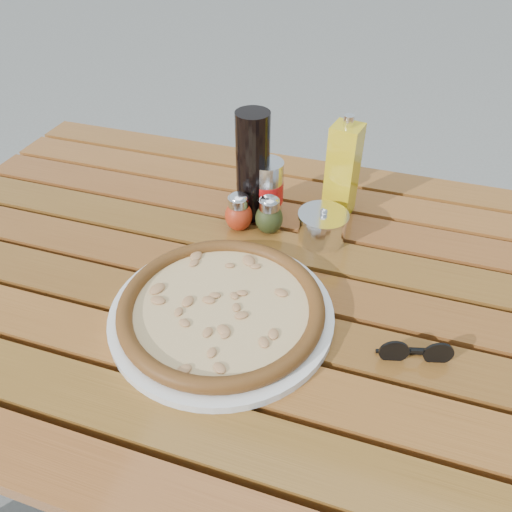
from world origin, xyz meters
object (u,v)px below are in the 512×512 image
(plate, at_px, (222,313))
(olive_oil_cruet, at_px, (343,170))
(table, at_px, (253,306))
(pepper_shaker, at_px, (239,212))
(dark_bottle, at_px, (253,167))
(soda_can, at_px, (267,190))
(sunglasses, at_px, (415,352))
(oregano_shaker, at_px, (269,215))
(parmesan_tin, at_px, (322,226))
(pizza, at_px, (221,307))

(plate, height_order, olive_oil_cruet, olive_oil_cruet)
(plate, bearing_deg, table, 81.79)
(pepper_shaker, relative_size, dark_bottle, 0.37)
(soda_can, relative_size, olive_oil_cruet, 0.57)
(table, bearing_deg, pepper_shaker, 119.03)
(table, distance_m, sunglasses, 0.32)
(dark_bottle, bearing_deg, plate, -81.42)
(oregano_shaker, bearing_deg, table, -85.17)
(parmesan_tin, bearing_deg, dark_bottle, 164.82)
(plate, relative_size, dark_bottle, 1.64)
(soda_can, bearing_deg, pizza, -86.55)
(pizza, height_order, pepper_shaker, pepper_shaker)
(table, xyz_separation_m, soda_can, (-0.03, 0.19, 0.13))
(plate, height_order, pepper_shaker, pepper_shaker)
(olive_oil_cruet, bearing_deg, oregano_shaker, -136.09)
(dark_bottle, bearing_deg, table, -71.98)
(table, distance_m, pizza, 0.15)
(soda_can, bearing_deg, parmesan_tin, -21.19)
(table, distance_m, olive_oil_cruet, 0.32)
(oregano_shaker, xyz_separation_m, soda_can, (-0.02, 0.06, 0.02))
(pizza, xyz_separation_m, olive_oil_cruet, (0.12, 0.36, 0.07))
(pizza, xyz_separation_m, dark_bottle, (-0.04, 0.29, 0.09))
(dark_bottle, bearing_deg, pepper_shaker, -100.83)
(soda_can, height_order, olive_oil_cruet, olive_oil_cruet)
(soda_can, xyz_separation_m, olive_oil_cruet, (0.14, 0.06, 0.04))
(table, relative_size, pepper_shaker, 17.07)
(pizza, relative_size, parmesan_tin, 3.82)
(plate, xyz_separation_m, sunglasses, (0.30, 0.01, 0.01))
(plate, xyz_separation_m, soda_can, (-0.02, 0.30, 0.05))
(dark_bottle, xyz_separation_m, parmesan_tin, (0.15, -0.04, -0.08))
(olive_oil_cruet, xyz_separation_m, parmesan_tin, (-0.01, -0.11, -0.07))
(oregano_shaker, distance_m, parmesan_tin, 0.10)
(pizza, bearing_deg, table, 81.79)
(pizza, xyz_separation_m, sunglasses, (0.30, 0.01, -0.01))
(pizza, distance_m, sunglasses, 0.30)
(dark_bottle, xyz_separation_m, olive_oil_cruet, (0.16, 0.06, -0.01))
(pepper_shaker, relative_size, sunglasses, 0.75)
(dark_bottle, height_order, olive_oil_cruet, dark_bottle)
(pizza, relative_size, oregano_shaker, 5.53)
(table, relative_size, sunglasses, 12.77)
(dark_bottle, height_order, soda_can, dark_bottle)
(oregano_shaker, xyz_separation_m, olive_oil_cruet, (0.12, 0.11, 0.06))
(sunglasses, bearing_deg, pepper_shaker, 132.39)
(oregano_shaker, height_order, sunglasses, oregano_shaker)
(soda_can, height_order, sunglasses, soda_can)
(dark_bottle, bearing_deg, olive_oil_cruet, 21.26)
(oregano_shaker, height_order, dark_bottle, dark_bottle)
(plate, distance_m, parmesan_tin, 0.28)
(pepper_shaker, height_order, dark_bottle, dark_bottle)
(pizza, height_order, oregano_shaker, oregano_shaker)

